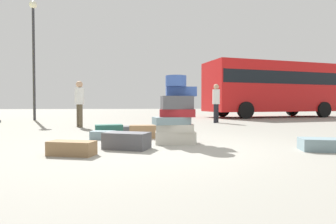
{
  "coord_description": "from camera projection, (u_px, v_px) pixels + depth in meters",
  "views": [
    {
      "loc": [
        -0.67,
        -4.73,
        0.77
      ],
      "look_at": [
        0.08,
        1.86,
        0.58
      ],
      "focal_mm": 29.36,
      "sensor_mm": 36.0,
      "label": 1
    }
  ],
  "objects": [
    {
      "name": "suitcase_charcoal_foreground_far",
      "position": [
        127.0,
        141.0,
        4.72
      ],
      "size": [
        0.86,
        0.69,
        0.28
      ],
      "primitive_type": "cube",
      "rotation": [
        0.0,
        0.0,
        -0.41
      ],
      "color": "#4C4C51",
      "rests_on": "ground"
    },
    {
      "name": "person_tourist_with_camera",
      "position": [
        79.0,
        100.0,
        9.1
      ],
      "size": [
        0.3,
        0.31,
        1.53
      ],
      "rotation": [
        0.0,
        0.0,
        -1.03
      ],
      "color": "brown",
      "rests_on": "ground"
    },
    {
      "name": "ground_plane",
      "position": [
        176.0,
        148.0,
        4.79
      ],
      "size": [
        80.0,
        80.0,
        0.0
      ],
      "primitive_type": "plane",
      "color": "gray"
    },
    {
      "name": "suitcase_slate_white_trunk",
      "position": [
        323.0,
        145.0,
        4.52
      ],
      "size": [
        0.79,
        0.61,
        0.2
      ],
      "primitive_type": "cube",
      "rotation": [
        0.0,
        0.0,
        -0.29
      ],
      "color": "gray",
      "rests_on": "ground"
    },
    {
      "name": "suitcase_slate_right_side",
      "position": [
        103.0,
        135.0,
        6.02
      ],
      "size": [
        0.54,
        0.36,
        0.18
      ],
      "primitive_type": "cube",
      "rotation": [
        0.0,
        0.0,
        -0.15
      ],
      "color": "gray",
      "rests_on": "ground"
    },
    {
      "name": "suitcase_teal_foreground_near",
      "position": [
        109.0,
        130.0,
        6.58
      ],
      "size": [
        0.69,
        0.46,
        0.28
      ],
      "primitive_type": "cube",
      "rotation": [
        0.0,
        0.0,
        0.19
      ],
      "color": "#26594C",
      "rests_on": "ground"
    },
    {
      "name": "parked_bus",
      "position": [
        272.0,
        86.0,
        16.32
      ],
      "size": [
        8.36,
        3.98,
        3.15
      ],
      "rotation": [
        0.0,
        0.0,
        0.19
      ],
      "color": "red",
      "rests_on": "ground"
    },
    {
      "name": "lamp_post",
      "position": [
        34.0,
        42.0,
        13.14
      ],
      "size": [
        0.36,
        0.36,
        5.7
      ],
      "color": "#333338",
      "rests_on": "ground"
    },
    {
      "name": "suitcase_tower",
      "position": [
        176.0,
        114.0,
        5.36
      ],
      "size": [
        0.89,
        0.62,
        1.32
      ],
      "color": "beige",
      "rests_on": "ground"
    },
    {
      "name": "suitcase_brown_behind_tower",
      "position": [
        147.0,
        131.0,
        6.25
      ],
      "size": [
        0.78,
        0.36,
        0.29
      ],
      "primitive_type": "cube",
      "rotation": [
        0.0,
        0.0,
        -0.07
      ],
      "color": "olive",
      "rests_on": "ground"
    },
    {
      "name": "person_bearded_onlooker",
      "position": [
        216.0,
        100.0,
        11.3
      ],
      "size": [
        0.3,
        0.3,
        1.6
      ],
      "rotation": [
        0.0,
        0.0,
        -2.25
      ],
      "color": "black",
      "rests_on": "ground"
    },
    {
      "name": "suitcase_brown_upright_blue",
      "position": [
        72.0,
        148.0,
        4.12
      ],
      "size": [
        0.75,
        0.49,
        0.21
      ],
      "primitive_type": "cube",
      "rotation": [
        0.0,
        0.0,
        -0.3
      ],
      "color": "olive",
      "rests_on": "ground"
    },
    {
      "name": "suitcase_charcoal_left_side",
      "position": [
        130.0,
        129.0,
        7.5
      ],
      "size": [
        0.83,
        0.58,
        0.17
      ],
      "primitive_type": "cube",
      "rotation": [
        0.0,
        0.0,
        0.3
      ],
      "color": "#4C4C51",
      "rests_on": "ground"
    }
  ]
}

